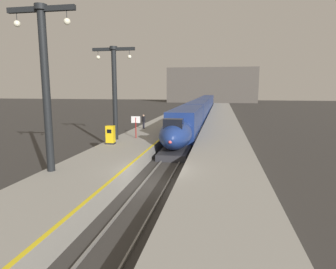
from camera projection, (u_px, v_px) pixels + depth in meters
ground_plane at (155, 186)px, 17.73m from camera, size 260.00×260.00×0.00m
platform_left at (165, 125)px, 42.40m from camera, size 4.80×110.00×1.05m
platform_right at (222, 126)px, 40.98m from camera, size 4.80×110.00×1.05m
platform_left_safety_stripe at (181, 122)px, 41.92m from camera, size 0.20×107.80×0.01m
rail_main_left at (190, 126)px, 44.57m from camera, size 0.08×110.00×0.12m
rail_main_right at (200, 127)px, 44.31m from camera, size 0.08×110.00×0.12m
highspeed_train_main at (201, 108)px, 58.31m from camera, size 2.92×74.72×3.60m
station_column_near at (45, 74)px, 16.28m from camera, size 4.00×0.68×9.30m
station_column_mid at (114, 84)px, 26.88m from camera, size 4.00×0.68×8.57m
passenger_near_edge at (144, 120)px, 34.77m from camera, size 0.48×0.40×1.69m
rolling_suitcase at (169, 127)px, 34.44m from camera, size 0.40×0.22×0.98m
ticket_machine_yellow at (110, 135)px, 25.32m from camera, size 0.76×0.62×1.60m
departure_info_board at (136, 123)px, 28.23m from camera, size 0.90×0.10×2.12m
terminus_back_wall at (211, 85)px, 115.73m from camera, size 36.00×2.00×14.00m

